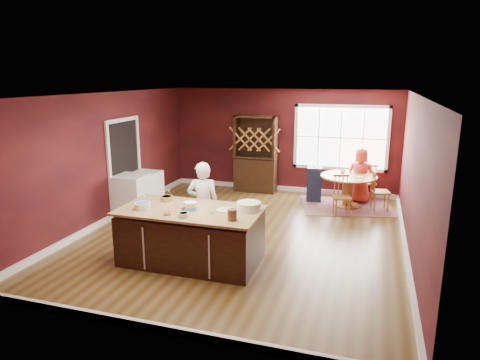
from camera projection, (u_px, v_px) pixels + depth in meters
name	position (u px, v px, depth m)	size (l,w,h in m)	color
room_shell	(244.00, 167.00, 8.06)	(7.00, 7.00, 7.00)	brown
window	(341.00, 138.00, 10.81)	(2.36, 0.10, 1.66)	white
doorway	(125.00, 168.00, 9.56)	(0.08, 1.26, 2.13)	white
kitchen_island	(191.00, 237.00, 7.05)	(2.31, 1.21, 0.92)	black
dining_table	(348.00, 185.00, 10.06)	(1.31, 1.31, 0.75)	brown
baker	(203.00, 205.00, 7.65)	(0.57, 0.38, 1.56)	silver
layer_cake	(190.00, 206.00, 6.91)	(0.30, 0.30, 0.12)	white
bowl_blue	(143.00, 206.00, 6.94)	(0.27, 0.27, 0.10)	silver
bowl_yellow	(167.00, 198.00, 7.39)	(0.22, 0.22, 0.08)	#9B6C40
bowl_pink	(167.00, 213.00, 6.64)	(0.14, 0.14, 0.05)	white
bowl_olive	(184.00, 215.00, 6.55)	(0.17, 0.17, 0.06)	beige
drinking_glass	(211.00, 209.00, 6.71)	(0.08, 0.08, 0.15)	white
dinner_plate	(226.00, 210.00, 6.85)	(0.30, 0.30, 0.02)	#FCE9CB
white_tub	(249.00, 206.00, 6.87)	(0.39, 0.39, 0.13)	white
stoneware_crock	(232.00, 215.00, 6.38)	(0.14, 0.14, 0.17)	#44311E
toy_figurine	(231.00, 214.00, 6.56)	(0.05, 0.05, 0.08)	gold
rug	(347.00, 206.00, 10.19)	(2.08, 1.61, 0.01)	brown
chair_east	(381.00, 190.00, 9.81)	(0.40, 0.38, 0.95)	brown
chair_south	(342.00, 196.00, 9.43)	(0.38, 0.36, 0.91)	olive
chair_north	(367.00, 181.00, 10.65)	(0.39, 0.37, 0.93)	olive
seated_woman	(360.00, 175.00, 10.38)	(0.66, 0.43, 1.35)	#C2392C
high_chair	(314.00, 183.00, 10.55)	(0.36, 0.36, 0.89)	black
toddler	(318.00, 168.00, 10.54)	(0.18, 0.14, 0.26)	#8CA5BF
table_plate	(359.00, 177.00, 9.84)	(0.20, 0.20, 0.01)	beige
table_cup	(343.00, 172.00, 10.15)	(0.13, 0.13, 0.10)	white
hutch	(256.00, 154.00, 11.32)	(1.11, 0.46, 2.03)	black
washer	(132.00, 196.00, 9.30)	(0.65, 0.63, 0.94)	white
dryer	(147.00, 190.00, 9.90)	(0.61, 0.59, 0.88)	silver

